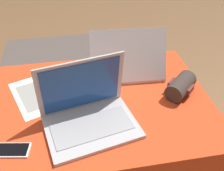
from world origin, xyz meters
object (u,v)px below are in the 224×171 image
cell_phone (9,150)px  wrist_brace (181,86)px  laptop_far (126,64)px  paper_sheet (39,94)px  laptop_near (88,113)px  backpack (124,74)px

cell_phone → wrist_brace: (0.74, 0.21, 0.04)m
laptop_far → paper_sheet: laptop_far is taller
laptop_near → laptop_far: laptop_near is taller
wrist_brace → backpack: bearing=106.3°
backpack → paper_sheet: (-0.50, -0.40, 0.22)m
laptop_near → paper_sheet: size_ratio=1.13×
laptop_far → cell_phone: laptop_far is taller
laptop_near → backpack: bearing=53.1°
wrist_brace → paper_sheet: bearing=170.4°
laptop_far → paper_sheet: size_ratio=1.07×
wrist_brace → laptop_far: bearing=135.0°
laptop_near → cell_phone: 0.32m
laptop_far → backpack: laptop_far is taller
cell_phone → paper_sheet: size_ratio=0.46×
laptop_near → wrist_brace: bearing=2.6°
paper_sheet → wrist_brace: size_ratio=2.01×
backpack → cell_phone: bearing=38.9°
laptop_far → backpack: bearing=-97.7°
laptop_far → wrist_brace: (0.21, -0.21, -0.01)m
laptop_far → wrist_brace: size_ratio=2.14×
cell_phone → paper_sheet: (0.09, 0.32, -0.00)m
laptop_near → paper_sheet: 0.31m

